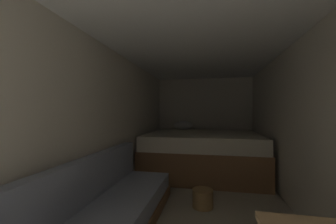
{
  "coord_description": "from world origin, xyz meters",
  "views": [
    {
      "loc": [
        0.15,
        -0.39,
        1.17
      ],
      "look_at": [
        -0.45,
        2.55,
        1.18
      ],
      "focal_mm": 22.3,
      "sensor_mm": 36.0,
      "label": 1
    }
  ],
  "objects": [
    {
      "name": "wicker_basket",
      "position": [
        0.05,
        2.22,
        0.11
      ],
      "size": [
        0.25,
        0.25,
        0.22
      ],
      "color": "olive",
      "rests_on": "ground"
    },
    {
      "name": "ground_plane",
      "position": [
        0.0,
        2.02,
        0.0
      ],
      "size": [
        7.39,
        7.39,
        0.0
      ],
      "primitive_type": "plane",
      "color": "#A39984"
    },
    {
      "name": "wall_left",
      "position": [
        -1.14,
        2.02,
        1.0
      ],
      "size": [
        0.05,
        5.39,
        1.99
      ],
      "primitive_type": "cube",
      "color": "beige",
      "rests_on": "ground"
    },
    {
      "name": "bed",
      "position": [
        -0.0,
        3.74,
        0.39
      ],
      "size": [
        2.1,
        1.86,
        0.97
      ],
      "color": "brown",
      "rests_on": "ground"
    },
    {
      "name": "wall_back",
      "position": [
        0.0,
        4.74,
        1.0
      ],
      "size": [
        2.32,
        0.05,
        1.99
      ],
      "primitive_type": "cube",
      "color": "beige",
      "rests_on": "ground"
    },
    {
      "name": "wall_right",
      "position": [
        1.14,
        2.02,
        1.0
      ],
      "size": [
        0.05,
        5.39,
        1.99
      ],
      "primitive_type": "cube",
      "color": "beige",
      "rests_on": "ground"
    },
    {
      "name": "ceiling_slab",
      "position": [
        0.0,
        2.02,
        2.02
      ],
      "size": [
        2.32,
        5.39,
        0.05
      ],
      "primitive_type": "cube",
      "color": "white",
      "rests_on": "wall_left"
    }
  ]
}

